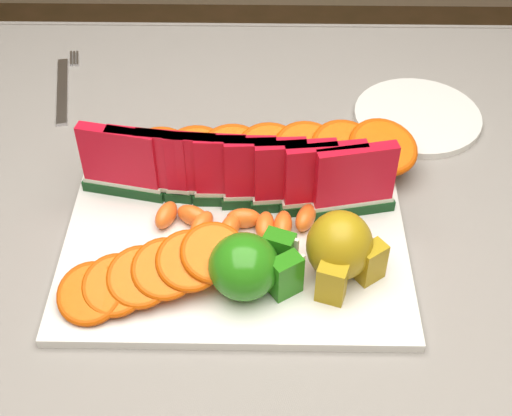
{
  "coord_description": "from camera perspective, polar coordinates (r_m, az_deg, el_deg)",
  "views": [
    {
      "loc": [
        0.07,
        -0.58,
        1.38
      ],
      "look_at": [
        0.06,
        0.01,
        0.81
      ],
      "focal_mm": 50.0,
      "sensor_mm": 36.0,
      "label": 1
    }
  ],
  "objects": [
    {
      "name": "pear_cluster",
      "position": [
        0.78,
        6.81,
        -3.26
      ],
      "size": [
        0.09,
        0.09,
        0.08
      ],
      "color": "#976412",
      "rests_on": "platter"
    },
    {
      "name": "side_plate",
      "position": [
        1.05,
        12.79,
        7.15
      ],
      "size": [
        0.22,
        0.22,
        0.01
      ],
      "color": "silver",
      "rests_on": "tablecloth"
    },
    {
      "name": "tangerine_segments",
      "position": [
        0.84,
        -1.62,
        -1.07
      ],
      "size": [
        0.2,
        0.07,
        0.03
      ],
      "color": "orange",
      "rests_on": "platter"
    },
    {
      "name": "watermelon_row",
      "position": [
        0.85,
        -1.64,
        2.81
      ],
      "size": [
        0.39,
        0.07,
        0.1
      ],
      "color": "#093F0E",
      "rests_on": "platter"
    },
    {
      "name": "table",
      "position": [
        0.93,
        -3.6,
        -7.34
      ],
      "size": [
        1.4,
        0.9,
        0.75
      ],
      "color": "#52311D",
      "rests_on": "ground"
    },
    {
      "name": "fork",
      "position": [
        1.13,
        -15.13,
        9.31
      ],
      "size": [
        0.05,
        0.19,
        0.0
      ],
      "color": "silver",
      "rests_on": "tablecloth"
    },
    {
      "name": "orange_fan_front",
      "position": [
        0.77,
        -8.28,
        -5.15
      ],
      "size": [
        0.22,
        0.13,
        0.06
      ],
      "color": "#CC6511",
      "rests_on": "platter"
    },
    {
      "name": "tablecloth",
      "position": [
        0.88,
        -3.78,
        -4.79
      ],
      "size": [
        1.53,
        1.03,
        0.2
      ],
      "color": "gray",
      "rests_on": "table"
    },
    {
      "name": "orange_fan_back",
      "position": [
        0.92,
        1.16,
        4.57
      ],
      "size": [
        0.39,
        0.12,
        0.05
      ],
      "color": "#CC6511",
      "rests_on": "platter"
    },
    {
      "name": "apple_cluster",
      "position": [
        0.76,
        -0.43,
        -4.67
      ],
      "size": [
        0.11,
        0.09,
        0.07
      ],
      "color": "#127E0C",
      "rests_on": "platter"
    },
    {
      "name": "platter",
      "position": [
        0.84,
        -1.66,
        -2.67
      ],
      "size": [
        0.4,
        0.3,
        0.01
      ],
      "color": "silver",
      "rests_on": "tablecloth"
    }
  ]
}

